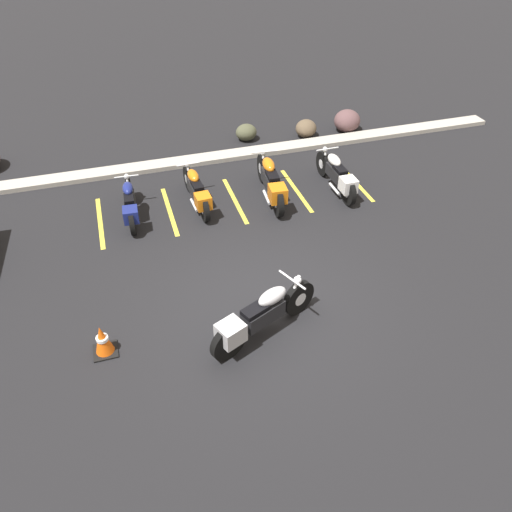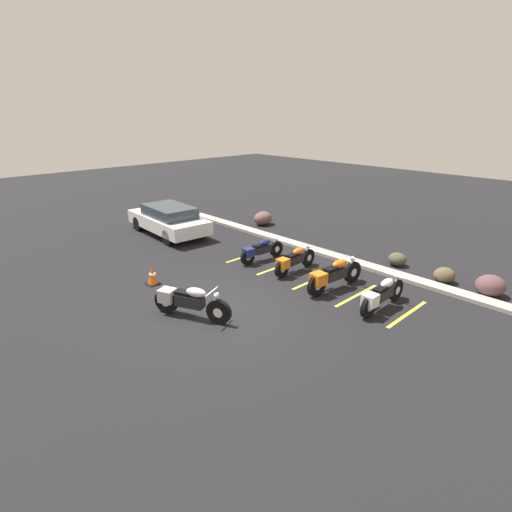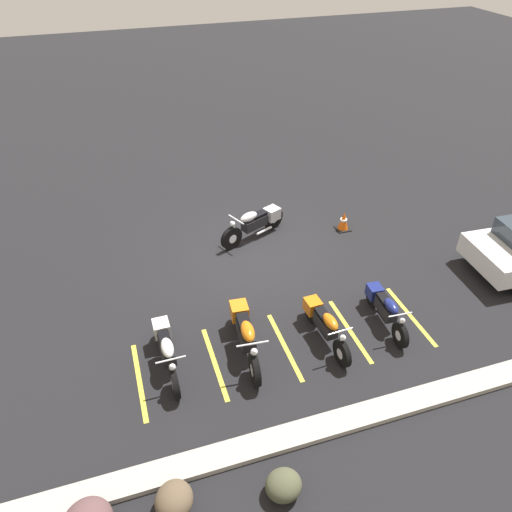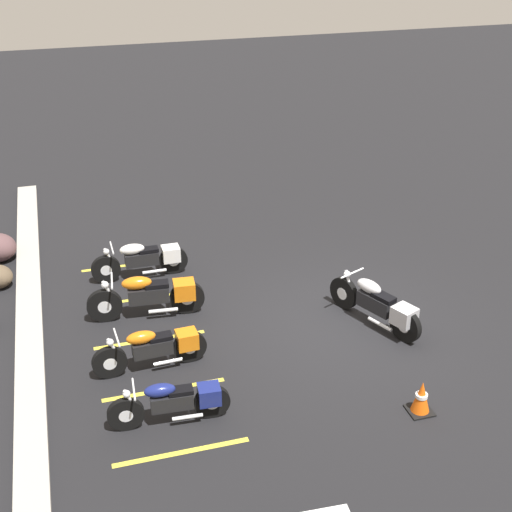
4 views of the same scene
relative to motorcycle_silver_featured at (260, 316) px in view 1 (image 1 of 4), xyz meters
The scene contains 16 objects.
ground 0.85m from the motorcycle_silver_featured, 65.83° to the left, with size 60.00×60.00×0.00m, color black.
motorcycle_silver_featured is the anchor object (origin of this frame).
parked_bike_0 4.61m from the motorcycle_silver_featured, 111.66° to the left, with size 0.55×1.95×0.77m.
parked_bike_1 4.35m from the motorcycle_silver_featured, 92.18° to the left, with size 0.57×2.05×0.80m.
parked_bike_2 4.43m from the motorcycle_silver_featured, 69.09° to the left, with size 0.65×2.32×0.91m.
parked_bike_3 5.19m from the motorcycle_silver_featured, 51.19° to the left, with size 0.59×2.10×0.83m.
concrete_curb 6.55m from the motorcycle_silver_featured, 87.45° to the left, with size 18.00×0.50×0.12m, color #A8A399.
landscape_rock_1 8.05m from the motorcycle_silver_featured, 62.75° to the left, with size 0.67×0.61×0.50m, color brown.
landscape_rock_2 8.73m from the motorcycle_silver_featured, 55.06° to the left, with size 0.84×0.77×0.63m, color brown.
landscape_rock_3 7.70m from the motorcycle_silver_featured, 75.42° to the left, with size 0.61×0.57×0.47m, color #484B35.
traffic_cone 2.61m from the motorcycle_silver_featured, behind, with size 0.40×0.40×0.58m.
stall_line_0 5.00m from the motorcycle_silver_featured, 119.17° to the left, with size 0.10×2.10×0.00m, color gold.
stall_line_1 4.45m from the motorcycle_silver_featured, 100.96° to the left, with size 0.10×2.10×0.00m, color gold.
stall_line_2 4.43m from the motorcycle_silver_featured, 80.31° to the left, with size 0.10×2.10×0.00m, color gold.
stall_line_3 4.95m from the motorcycle_silver_featured, 61.85° to the left, with size 0.10×2.10×0.00m, color gold.
stall_line_4 5.86m from the motorcycle_silver_featured, 48.03° to the left, with size 0.10×2.10×0.00m, color gold.
Camera 1 is at (-2.09, -6.24, 6.44)m, focal length 35.00 mm.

